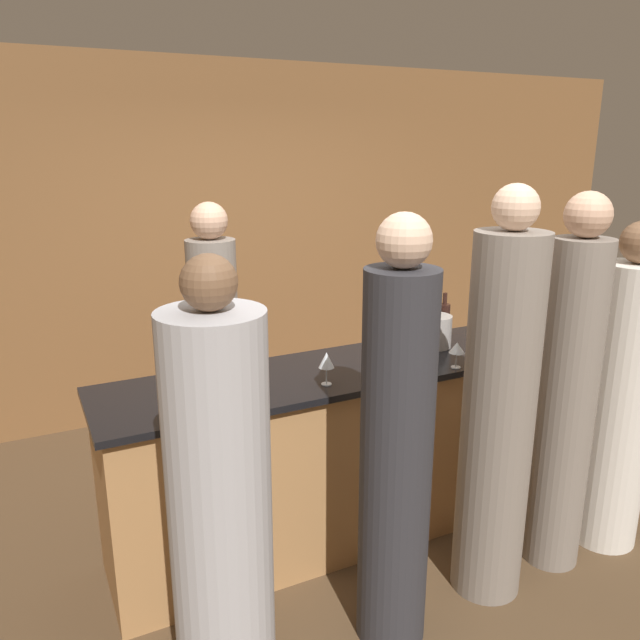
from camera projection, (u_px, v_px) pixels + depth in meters
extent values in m
plane|color=#4C3823|center=(368.00, 523.00, 3.69)|extent=(14.00, 14.00, 0.00)
cube|color=brown|center=(241.00, 239.00, 5.15)|extent=(8.00, 0.06, 2.80)
cube|color=#B27F4C|center=(370.00, 448.00, 3.56)|extent=(2.93, 0.60, 0.98)
cube|color=black|center=(372.00, 365.00, 3.42)|extent=(2.99, 0.66, 0.03)
cylinder|color=gray|center=(216.00, 374.00, 3.78)|extent=(0.29, 0.29, 1.64)
sphere|color=tan|center=(209.00, 221.00, 3.53)|extent=(0.21, 0.21, 0.21)
cylinder|color=#2D2D33|center=(396.00, 465.00, 2.65)|extent=(0.31, 0.31, 1.70)
sphere|color=beige|center=(404.00, 240.00, 2.39)|extent=(0.22, 0.22, 0.22)
cylinder|color=gray|center=(565.00, 409.00, 3.16)|extent=(0.29, 0.29, 1.74)
sphere|color=tan|center=(588.00, 215.00, 2.89)|extent=(0.22, 0.22, 0.22)
cylinder|color=silver|center=(619.00, 409.00, 3.35)|extent=(0.35, 0.35, 1.58)
cylinder|color=gray|center=(497.00, 422.00, 2.94)|extent=(0.34, 0.34, 1.80)
sphere|color=beige|center=(516.00, 207.00, 2.67)|extent=(0.21, 0.21, 0.21)
cylinder|color=#B2B2B7|center=(221.00, 524.00, 2.30)|extent=(0.38, 0.38, 1.63)
sphere|color=brown|center=(209.00, 283.00, 2.05)|extent=(0.19, 0.19, 0.19)
cylinder|color=black|center=(444.00, 320.00, 3.87)|extent=(0.07, 0.07, 0.20)
cylinder|color=black|center=(445.00, 299.00, 3.84)|extent=(0.03, 0.03, 0.07)
cylinder|color=black|center=(553.00, 324.00, 3.74)|extent=(0.08, 0.08, 0.22)
cylinder|color=black|center=(555.00, 301.00, 3.70)|extent=(0.03, 0.03, 0.07)
cylinder|color=#9E9993|center=(434.00, 331.00, 3.66)|extent=(0.20, 0.20, 0.19)
cylinder|color=silver|center=(176.00, 413.00, 2.78)|extent=(0.05, 0.05, 0.00)
cylinder|color=silver|center=(176.00, 403.00, 2.76)|extent=(0.01, 0.01, 0.08)
cone|color=silver|center=(175.00, 389.00, 2.74)|extent=(0.08, 0.08, 0.06)
cylinder|color=silver|center=(456.00, 367.00, 3.34)|extent=(0.05, 0.05, 0.00)
cylinder|color=silver|center=(456.00, 360.00, 3.32)|extent=(0.01, 0.01, 0.08)
cone|color=silver|center=(457.00, 347.00, 3.30)|extent=(0.08, 0.08, 0.06)
cylinder|color=silver|center=(527.00, 345.00, 3.69)|extent=(0.05, 0.05, 0.00)
cylinder|color=silver|center=(528.00, 339.00, 3.68)|extent=(0.01, 0.01, 0.08)
cone|color=silver|center=(529.00, 326.00, 3.66)|extent=(0.07, 0.07, 0.07)
cylinder|color=silver|center=(231.00, 390.00, 3.03)|extent=(0.05, 0.05, 0.00)
cylinder|color=silver|center=(231.00, 381.00, 3.01)|extent=(0.01, 0.01, 0.09)
cone|color=silver|center=(230.00, 367.00, 2.99)|extent=(0.08, 0.08, 0.06)
cylinder|color=silver|center=(530.00, 340.00, 3.79)|extent=(0.05, 0.05, 0.00)
cylinder|color=silver|center=(531.00, 332.00, 3.77)|extent=(0.01, 0.01, 0.10)
cone|color=silver|center=(532.00, 317.00, 3.75)|extent=(0.07, 0.07, 0.08)
cylinder|color=silver|center=(506.00, 353.00, 3.56)|extent=(0.05, 0.05, 0.00)
cylinder|color=silver|center=(507.00, 345.00, 3.55)|extent=(0.01, 0.01, 0.09)
cone|color=silver|center=(508.00, 331.00, 3.52)|extent=(0.08, 0.08, 0.07)
cylinder|color=silver|center=(326.00, 384.00, 3.10)|extent=(0.05, 0.05, 0.00)
cylinder|color=silver|center=(326.00, 376.00, 3.09)|extent=(0.01, 0.01, 0.09)
cone|color=silver|center=(327.00, 360.00, 3.07)|extent=(0.08, 0.08, 0.08)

